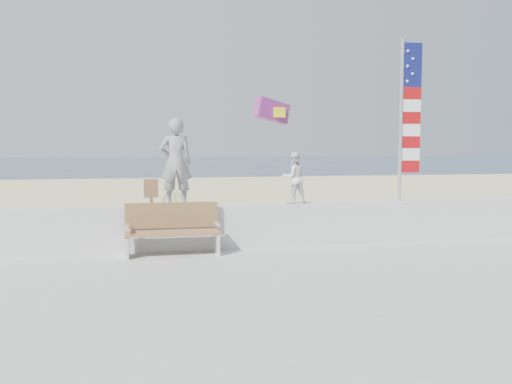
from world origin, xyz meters
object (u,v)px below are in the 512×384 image
(bench, at_px, (172,229))
(flag, at_px, (406,113))
(adult, at_px, (176,162))
(child, at_px, (294,178))

(bench, bearing_deg, flag, 5.10)
(bench, bearing_deg, adult, 76.93)
(child, bearing_deg, flag, 170.34)
(adult, relative_size, child, 1.63)
(flag, bearing_deg, bench, -174.90)
(adult, xyz_separation_m, bench, (-0.11, -0.45, -1.27))
(child, bearing_deg, adult, -9.66)
(child, relative_size, bench, 0.60)
(adult, relative_size, bench, 0.98)
(adult, height_order, bench, adult)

